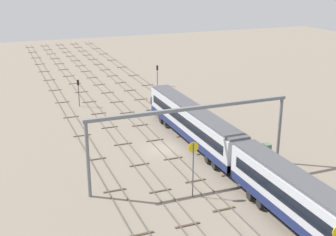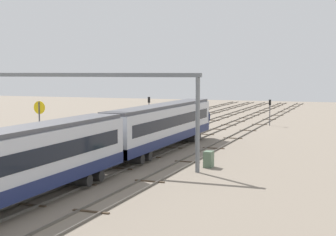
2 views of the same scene
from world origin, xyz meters
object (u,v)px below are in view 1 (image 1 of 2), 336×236
Objects in this scene: relay_cabinet at (267,149)px; signal_light_trackside_departure at (78,89)px; speed_sign_mid_trackside at (193,161)px; signal_light_trackside_approach at (157,72)px; overhead_gantry at (192,123)px.

signal_light_trackside_departure is at bearing 31.66° from relay_cabinet.
speed_sign_mid_trackside is 44.91m from signal_light_trackside_approach.
speed_sign_mid_trackside is (-3.80, 1.55, -2.53)m from overhead_gantry.
overhead_gantry is at bearing 102.48° from relay_cabinet.
signal_light_trackside_approach is at bearing -15.11° from overhead_gantry.
signal_light_trackside_approach is at bearing 1.24° from relay_cabinet.
speed_sign_mid_trackside is 1.45× the size of signal_light_trackside_approach.
speed_sign_mid_trackside is at bearing 157.82° from overhead_gantry.
speed_sign_mid_trackside is at bearing 115.98° from relay_cabinet.
signal_light_trackside_approach is (39.41, -10.64, -3.78)m from overhead_gantry.
signal_light_trackside_approach reaches higher than relay_cabinet.
relay_cabinet is at bearing -64.02° from speed_sign_mid_trackside.
signal_light_trackside_departure is at bearing 7.68° from speed_sign_mid_trackside.
relay_cabinet is at bearing -178.76° from signal_light_trackside_approach.
relay_cabinet is (-36.88, -0.80, -1.97)m from signal_light_trackside_approach.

